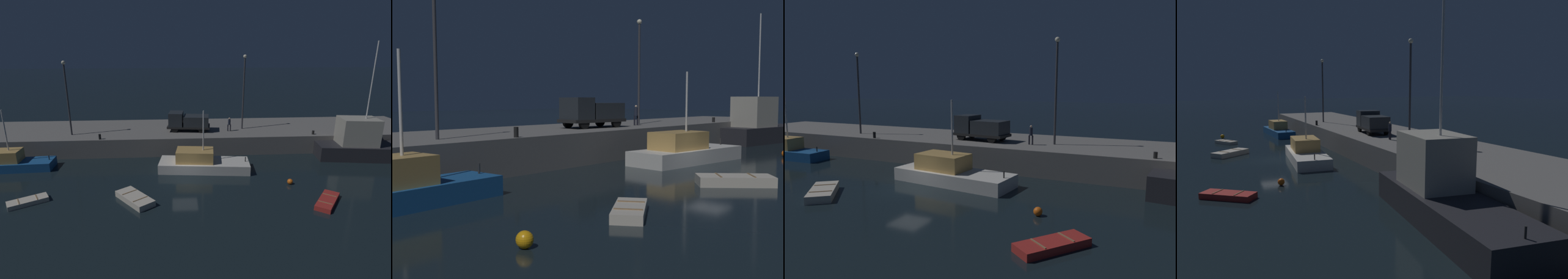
% 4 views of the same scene
% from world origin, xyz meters
% --- Properties ---
extents(ground_plane, '(320.00, 320.00, 0.00)m').
position_xyz_m(ground_plane, '(0.00, 0.00, 0.00)').
color(ground_plane, black).
extents(pier_quay, '(62.73, 10.00, 2.22)m').
position_xyz_m(pier_quay, '(0.00, 12.02, 1.11)').
color(pier_quay, slate).
rests_on(pier_quay, ground).
extents(fishing_trawler_red, '(9.65, 4.12, 6.37)m').
position_xyz_m(fishing_trawler_red, '(1.87, 2.85, 0.81)').
color(fishing_trawler_red, silver).
rests_on(fishing_trawler_red, ground).
extents(fishing_boat_blue, '(9.44, 2.97, 6.45)m').
position_xyz_m(fishing_boat_blue, '(-18.70, 4.23, 0.78)').
color(fishing_boat_blue, '#195193').
rests_on(fishing_boat_blue, ground).
extents(fishing_boat_white, '(13.04, 5.39, 13.14)m').
position_xyz_m(fishing_boat_white, '(21.39, 5.18, 1.61)').
color(fishing_boat_white, '#232328').
rests_on(fishing_boat_white, ground).
extents(dinghy_orange_near, '(3.63, 3.97, 0.55)m').
position_xyz_m(dinghy_orange_near, '(-4.36, -3.71, 0.26)').
color(dinghy_orange_near, beige).
rests_on(dinghy_orange_near, ground).
extents(rowboat_white_mid, '(3.21, 3.60, 0.44)m').
position_xyz_m(rowboat_white_mid, '(11.72, -5.16, 0.20)').
color(rowboat_white_mid, '#B22823').
rests_on(rowboat_white_mid, ground).
extents(dinghy_red_small, '(3.24, 2.63, 0.42)m').
position_xyz_m(dinghy_red_small, '(-13.22, -3.51, 0.19)').
color(dinghy_red_small, beige).
rests_on(dinghy_red_small, ground).
extents(mooring_buoy_mid, '(0.52, 0.52, 0.52)m').
position_xyz_m(mooring_buoy_mid, '(9.95, -1.30, 0.26)').
color(mooring_buoy_mid, orange).
rests_on(mooring_buoy_mid, ground).
extents(lamp_post_west, '(0.44, 0.44, 8.78)m').
position_xyz_m(lamp_post_west, '(-13.42, 9.58, 7.30)').
color(lamp_post_west, '#38383D').
rests_on(lamp_post_west, pier_quay).
extents(lamp_post_east, '(0.44, 0.44, 9.38)m').
position_xyz_m(lamp_post_east, '(7.87, 11.07, 7.60)').
color(lamp_post_east, '#38383D').
rests_on(lamp_post_east, pier_quay).
extents(utility_truck, '(5.57, 2.91, 2.38)m').
position_xyz_m(utility_truck, '(0.79, 10.58, 3.46)').
color(utility_truck, black).
rests_on(utility_truck, pier_quay).
extents(dockworker, '(0.46, 0.37, 1.74)m').
position_xyz_m(dockworker, '(5.99, 10.02, 3.21)').
color(dockworker, black).
rests_on(dockworker, pier_quay).
extents(bollard_west, '(0.28, 0.28, 0.62)m').
position_xyz_m(bollard_west, '(-9.58, 7.43, 2.53)').
color(bollard_west, black).
rests_on(bollard_west, pier_quay).
extents(bollard_central, '(0.28, 0.28, 0.47)m').
position_xyz_m(bollard_central, '(15.99, 7.78, 2.46)').
color(bollard_central, black).
rests_on(bollard_central, pier_quay).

